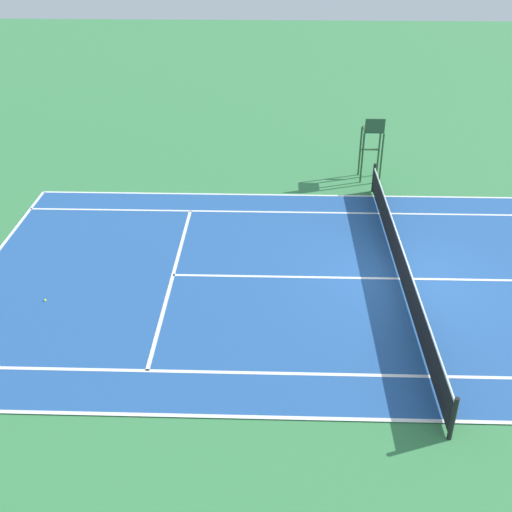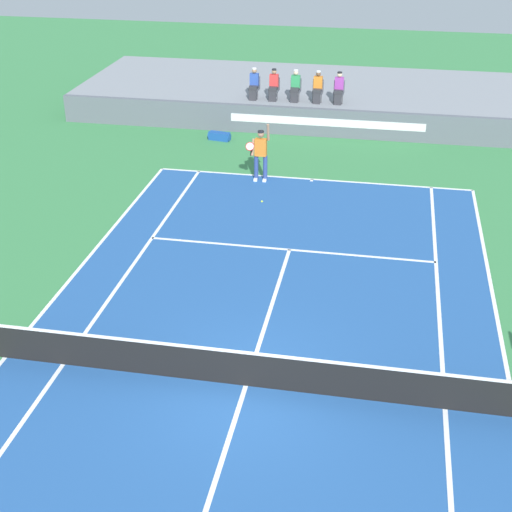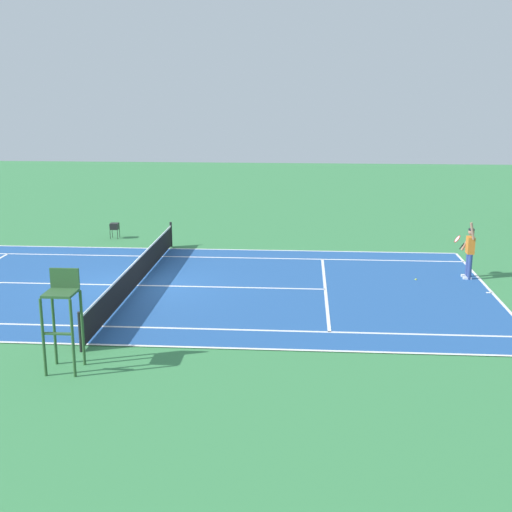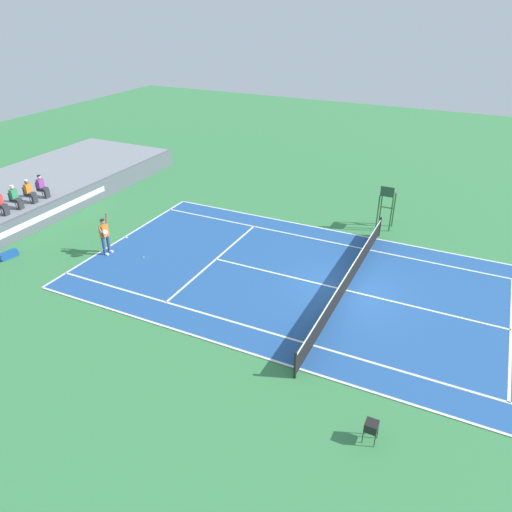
{
  "view_description": "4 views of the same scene",
  "coord_description": "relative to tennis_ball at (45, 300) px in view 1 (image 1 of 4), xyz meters",
  "views": [
    {
      "loc": [
        -15.11,
        3.59,
        9.53
      ],
      "look_at": [
        -0.53,
        4.03,
        1.0
      ],
      "focal_mm": 44.34,
      "sensor_mm": 36.0,
      "label": 1
    },
    {
      "loc": [
        2.5,
        -12.09,
        9.68
      ],
      "look_at": [
        -0.53,
        4.03,
        1.0
      ],
      "focal_mm": 51.4,
      "sensor_mm": 36.0,
      "label": 2
    },
    {
      "loc": [
        21.7,
        5.62,
        6.54
      ],
      "look_at": [
        -0.53,
        4.03,
        1.0
      ],
      "focal_mm": 47.11,
      "sensor_mm": 36.0,
      "label": 3
    },
    {
      "loc": [
        -17.46,
        -4.14,
        11.15
      ],
      "look_at": [
        -0.53,
        4.03,
        1.0
      ],
      "focal_mm": 34.04,
      "sensor_mm": 36.0,
      "label": 4
    }
  ],
  "objects": [
    {
      "name": "net",
      "position": [
        1.39,
        -9.62,
        0.49
      ],
      "size": [
        11.98,
        0.1,
        1.07
      ],
      "color": "black",
      "rests_on": "ground"
    },
    {
      "name": "umpire_chair",
      "position": [
        8.43,
        -9.62,
        1.52
      ],
      "size": [
        0.77,
        0.77,
        2.44
      ],
      "color": "#2D562D",
      "rests_on": "ground"
    },
    {
      "name": "tennis_ball",
      "position": [
        0.0,
        0.0,
        0.0
      ],
      "size": [
        0.07,
        0.07,
        0.07
      ],
      "primitive_type": "sphere",
      "color": "#D1E533",
      "rests_on": "ground"
    },
    {
      "name": "court",
      "position": [
        1.39,
        -9.62,
        -0.02
      ],
      "size": [
        11.08,
        23.88,
        0.03
      ],
      "color": "#235193",
      "rests_on": "ground"
    },
    {
      "name": "ground_plane",
      "position": [
        1.39,
        -9.62,
        -0.03
      ],
      "size": [
        80.0,
        80.0,
        0.0
      ],
      "primitive_type": "plane",
      "color": "#387F47"
    }
  ]
}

